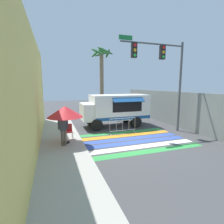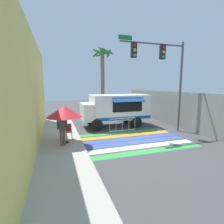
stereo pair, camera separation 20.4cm
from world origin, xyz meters
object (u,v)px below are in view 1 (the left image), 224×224
food_truck (114,108)px  folding_chair (68,130)px  barricade_front (123,126)px  palm_tree (102,73)px  traffic_signal_pole (163,66)px  vendor_person (63,127)px  patio_umbrella (65,112)px

food_truck → folding_chair: size_ratio=5.89×
barricade_front → palm_tree: (0.34, 6.54, 4.10)m
traffic_signal_pole → vendor_person: bearing=-170.9°
traffic_signal_pole → vendor_person: traffic_signal_pole is taller
folding_chair → vendor_person: size_ratio=0.52×
barricade_front → palm_tree: size_ratio=0.27×
vendor_person → palm_tree: size_ratio=0.25×
palm_tree → patio_umbrella: bearing=-118.7°
patio_umbrella → barricade_front: (4.00, 1.38, -1.41)m
patio_umbrella → vendor_person: patio_umbrella is taller
traffic_signal_pole → vendor_person: size_ratio=3.65×
patio_umbrella → palm_tree: 9.42m
traffic_signal_pole → folding_chair: traffic_signal_pole is taller
folding_chair → barricade_front: barricade_front is taller
traffic_signal_pole → vendor_person: (-6.76, -1.08, -3.47)m
palm_tree → traffic_signal_pole: bearing=-72.7°
traffic_signal_pole → patio_umbrella: size_ratio=3.06×
patio_umbrella → vendor_person: size_ratio=1.19×
patio_umbrella → palm_tree: size_ratio=0.29×
vendor_person → traffic_signal_pole: bearing=-2.6°
barricade_front → palm_tree: 7.72m
vendor_person → palm_tree: bearing=50.1°
patio_umbrella → folding_chair: (0.20, 0.68, -1.23)m
patio_umbrella → barricade_front: bearing=19.1°
patio_umbrella → folding_chair: 1.42m
food_truck → barricade_front: (-0.15, -2.21, -1.01)m
food_truck → barricade_front: 2.44m
barricade_front → palm_tree: palm_tree is taller
patio_umbrella → barricade_front: patio_umbrella is taller
folding_chair → palm_tree: size_ratio=0.13×
folding_chair → barricade_front: 3.87m
food_truck → palm_tree: bearing=87.5°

